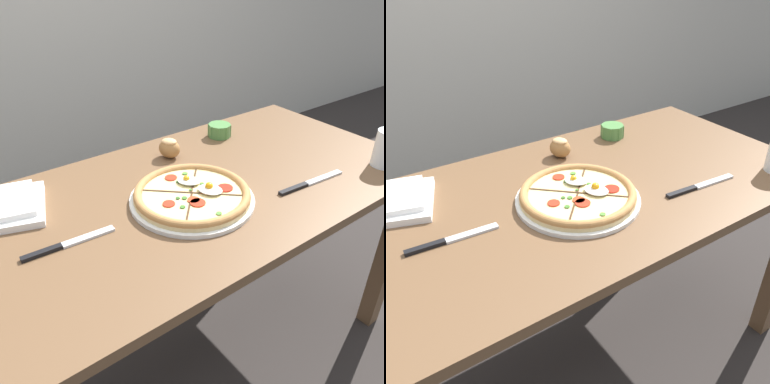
% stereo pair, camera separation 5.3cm
% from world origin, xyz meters
% --- Properties ---
extents(ground_plane, '(12.00, 12.00, 0.00)m').
position_xyz_m(ground_plane, '(0.00, 0.00, 0.00)').
color(ground_plane, '#2D2826').
extents(dining_table, '(1.41, 0.73, 0.74)m').
position_xyz_m(dining_table, '(0.00, 0.00, 0.63)').
color(dining_table, brown).
rests_on(dining_table, ground_plane).
extents(pizza, '(0.35, 0.35, 0.05)m').
position_xyz_m(pizza, '(-0.07, -0.05, 0.75)').
color(pizza, white).
rests_on(pizza, dining_table).
extents(ramekin_bowl, '(0.09, 0.09, 0.05)m').
position_xyz_m(ramekin_bowl, '(0.28, 0.24, 0.76)').
color(ramekin_bowl, '#4C8442').
rests_on(ramekin_bowl, dining_table).
extents(bread_piece_near, '(0.08, 0.09, 0.07)m').
position_xyz_m(bread_piece_near, '(0.04, 0.21, 0.77)').
color(bread_piece_near, '#A3703D').
rests_on(bread_piece_near, dining_table).
extents(knife_main, '(0.25, 0.04, 0.01)m').
position_xyz_m(knife_main, '(0.27, -0.19, 0.74)').
color(knife_main, silver).
rests_on(knife_main, dining_table).
extents(knife_spare, '(0.23, 0.03, 0.01)m').
position_xyz_m(knife_spare, '(-0.42, -0.03, 0.74)').
color(knife_spare, silver).
rests_on(knife_spare, dining_table).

